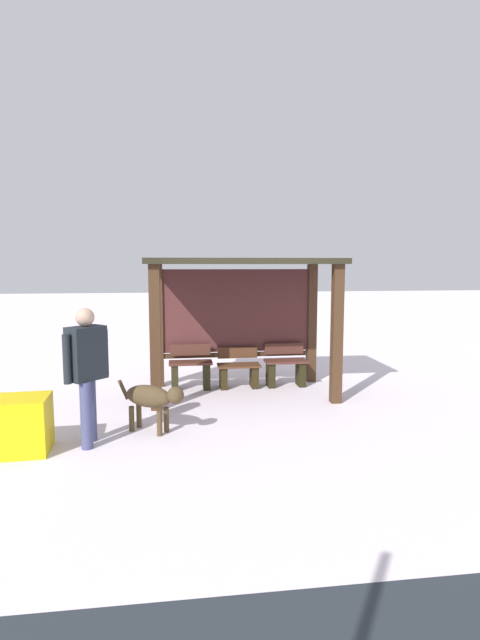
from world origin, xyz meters
The scene contains 8 objects.
ground_plane centered at (0.00, 0.00, 0.00)m, with size 60.00×60.00×0.00m, color white.
bus_shelter centered at (0.00, 0.22, 1.70)m, with size 3.13×1.74×2.29m.
bench_left_inside centered at (-0.85, 0.43, 0.34)m, with size 0.75×0.35×0.78m.
bench_center_inside centered at (0.00, 0.43, 0.29)m, with size 0.75×0.40×0.70m.
bench_right_inside centered at (0.85, 0.43, 0.32)m, with size 0.75×0.37×0.76m.
person_walking centered at (-2.16, -2.06, 0.98)m, with size 0.50×0.51×1.68m.
dog centered at (-1.42, -1.71, 0.46)m, with size 0.89×0.61×0.65m.
grit_bin centered at (-2.94, -2.21, 0.33)m, with size 0.70×0.56×0.66m, color yellow.
Camera 1 is at (-1.08, -7.90, 2.19)m, focal length 26.98 mm.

